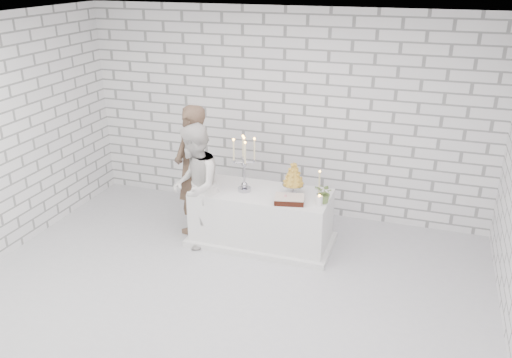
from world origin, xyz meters
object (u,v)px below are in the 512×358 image
object	(u,v)px
cake_table	(261,217)
groom	(192,170)
candelabra	(244,164)
croquembouche	(293,178)
bride	(195,187)

from	to	relation	value
cake_table	groom	xyz separation A→B (m)	(-1.01, 0.06, 0.53)
cake_table	candelabra	bearing A→B (deg)	-167.86
croquembouche	candelabra	bearing A→B (deg)	-171.19
cake_table	croquembouche	distance (m)	0.73
bride	croquembouche	size ratio (longest dim) A/B	3.71
candelabra	croquembouche	size ratio (longest dim) A/B	1.67
bride	candelabra	size ratio (longest dim) A/B	2.22
groom	candelabra	bearing A→B (deg)	90.53
cake_table	croquembouche	bearing A→B (deg)	7.01
groom	bride	xyz separation A→B (m)	(0.20, -0.36, -0.08)
bride	candelabra	distance (m)	0.71
candelabra	croquembouche	distance (m)	0.66
bride	candelabra	world-z (taller)	bride
cake_table	groom	distance (m)	1.15
candelabra	croquembouche	world-z (taller)	candelabra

